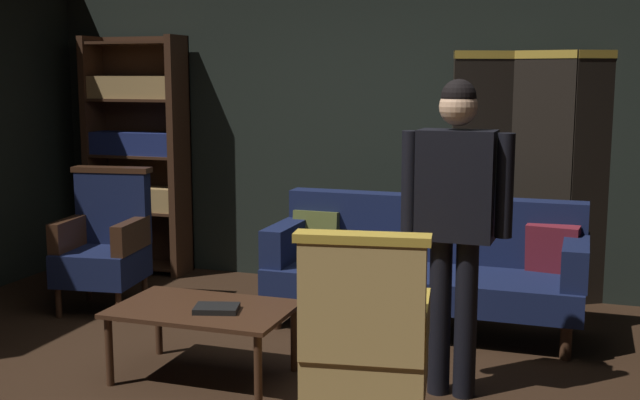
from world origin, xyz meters
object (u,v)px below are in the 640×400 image
(armchair_gilt_accent, at_px, (366,342))
(book_black_cloth, at_px, (217,309))
(armchair_wing_left, at_px, (105,243))
(folding_screen, at_px, (540,174))
(bookshelf, at_px, (137,151))
(standing_figure, at_px, (456,209))
(coffee_table, at_px, (203,315))
(velvet_couch, at_px, (426,262))

(armchair_gilt_accent, xyz_separation_m, book_black_cloth, (-0.98, 0.43, -0.05))
(armchair_gilt_accent, xyz_separation_m, armchair_wing_left, (-2.41, 1.51, 0.00))
(folding_screen, relative_size, bookshelf, 0.93)
(standing_figure, bearing_deg, coffee_table, -170.99)
(armchair_gilt_accent, bearing_deg, folding_screen, 77.40)
(bookshelf, height_order, coffee_table, bookshelf)
(standing_figure, bearing_deg, armchair_gilt_accent, -112.65)
(velvet_couch, relative_size, armchair_wing_left, 2.04)
(coffee_table, distance_m, armchair_gilt_accent, 1.20)
(bookshelf, bearing_deg, book_black_cloth, -50.24)
(coffee_table, bearing_deg, standing_figure, 9.01)
(standing_figure, xyz_separation_m, book_black_cloth, (-1.27, -0.27, -0.59))
(bookshelf, distance_m, book_black_cloth, 2.89)
(coffee_table, bearing_deg, armchair_gilt_accent, -23.98)
(folding_screen, bearing_deg, bookshelf, -178.09)
(velvet_couch, xyz_separation_m, coffee_table, (-1.01, -1.37, -0.08))
(folding_screen, relative_size, coffee_table, 1.90)
(bookshelf, bearing_deg, standing_figure, -31.69)
(folding_screen, height_order, standing_figure, folding_screen)
(velvet_couch, relative_size, standing_figure, 1.25)
(coffee_table, relative_size, armchair_gilt_accent, 0.96)
(folding_screen, xyz_separation_m, velvet_couch, (-0.69, -0.86, -0.53))
(armchair_wing_left, bearing_deg, book_black_cloth, -36.84)
(bookshelf, relative_size, standing_figure, 1.20)
(coffee_table, xyz_separation_m, armchair_wing_left, (-1.32, 1.02, 0.12))
(folding_screen, distance_m, armchair_gilt_accent, 2.82)
(coffee_table, xyz_separation_m, book_black_cloth, (0.11, -0.05, 0.06))
(coffee_table, bearing_deg, bookshelf, 128.66)
(folding_screen, bearing_deg, velvet_couch, -128.79)
(standing_figure, bearing_deg, bookshelf, 148.31)
(folding_screen, xyz_separation_m, bookshelf, (-3.39, -0.11, 0.08))
(standing_figure, relative_size, book_black_cloth, 7.04)
(coffee_table, height_order, armchair_wing_left, armchair_wing_left)
(folding_screen, height_order, armchair_gilt_accent, folding_screen)
(armchair_wing_left, distance_m, book_black_cloth, 1.79)
(bookshelf, bearing_deg, coffee_table, -51.34)
(velvet_couch, relative_size, book_black_cloth, 8.77)
(book_black_cloth, bearing_deg, folding_screen, 55.18)
(folding_screen, distance_m, velvet_couch, 1.22)
(book_black_cloth, bearing_deg, armchair_gilt_accent, -23.93)
(armchair_gilt_accent, bearing_deg, standing_figure, 67.35)
(bookshelf, distance_m, armchair_gilt_accent, 3.85)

